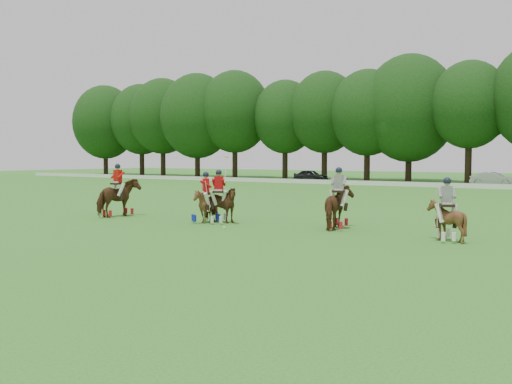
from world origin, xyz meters
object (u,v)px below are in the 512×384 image
Objects in this scene: polo_red_c at (206,205)px; polo_stripe_b at (446,219)px; polo_stripe_a at (339,207)px; car_left at (311,176)px; polo_red_a at (118,197)px; polo_red_b at (219,204)px; car_mid at (494,179)px; polo_ball at (224,228)px.

polo_red_c is 1.02× the size of polo_stripe_b.
polo_stripe_b is (4.34, -0.90, -0.13)m from polo_stripe_a.
polo_red_a reaches higher than car_left.
polo_red_b is 1.17× the size of polo_stripe_a.
polo_red_a reaches higher than polo_red_c.
polo_red_a is 10.61m from polo_stripe_a.
polo_red_c is at bearing -178.16° from polo_stripe_b.
polo_stripe_b is at bearing 2.67° from polo_red_a.
car_mid is 38.15m from polo_red_b.
car_left is 1.64× the size of polo_stripe_a.
polo_red_b reaches higher than car_mid.
car_mid is 1.91× the size of polo_red_c.
polo_red_b is at bearing -179.35° from polo_stripe_b.
car_mid is at bearing 99.04° from polo_stripe_b.
car_left is at bearing 113.88° from polo_ball.
polo_ball is (6.78, -0.81, -0.86)m from polo_red_a.
polo_red_b is 5.14m from polo_stripe_a.
polo_ball is (-3.71, -2.41, -0.83)m from polo_stripe_a.
polo_red_c is at bearing -163.84° from car_left.
polo_ball is at bearing -169.42° from polo_stripe_b.
polo_ball is at bearing -46.44° from polo_red_b.
polo_stripe_b is 8.22m from polo_ball.
polo_red_c is at bearing 147.34° from polo_ball.
polo_stripe_b is 23.46× the size of polo_ball.
polo_stripe_a is at bearing 11.33° from polo_red_b.
polo_ball is (-8.05, -1.50, -0.69)m from polo_stripe_b.
car_mid is 38.41m from polo_red_c.
polo_red_b is 1.29× the size of polo_red_c.
polo_red_b is 2.07m from polo_ball.
car_left is 1.85× the size of polo_stripe_b.
polo_red_c reaches higher than polo_stripe_b.
polo_red_c reaches higher than polo_ball.
car_mid is 1.73× the size of polo_stripe_a.
polo_red_c is 0.90× the size of polo_stripe_a.
car_left is 1.59× the size of polo_red_a.
polo_red_a reaches higher than car_mid.
car_mid is at bearing 87.06° from polo_ball.
car_left is 40.04m from polo_red_a.
polo_ball is (-2.02, -39.40, -0.63)m from car_mid.
car_left is 0.95× the size of car_mid.
polo_red_a is at bearing -171.34° from polo_stripe_a.
polo_red_b is 30.97× the size of polo_ball.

